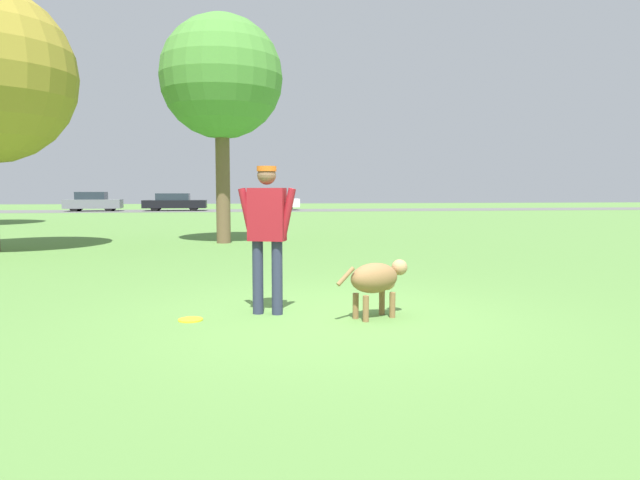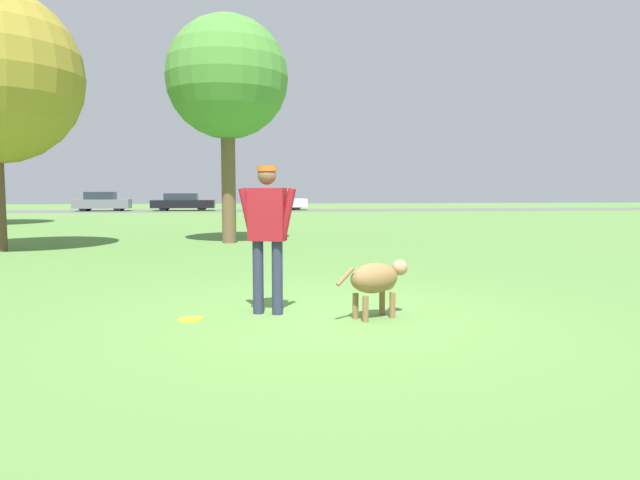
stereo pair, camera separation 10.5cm
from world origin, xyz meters
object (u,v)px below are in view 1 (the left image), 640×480
(dog, at_px, (377,279))
(parked_car_white, at_px, (271,201))
(parked_car_black, at_px, (175,202))
(tree_mid_center, at_px, (221,78))
(parked_car_grey, at_px, (93,202))
(frisbee, at_px, (191,320))
(person, at_px, (267,226))

(dog, bearing_deg, parked_car_white, 63.74)
(parked_car_black, bearing_deg, parked_car_white, 2.34)
(tree_mid_center, relative_size, parked_car_grey, 1.59)
(parked_car_white, bearing_deg, frisbee, -95.47)
(person, xyz_separation_m, parked_car_grey, (-10.66, 36.44, -0.38))
(person, height_order, parked_car_black, person)
(tree_mid_center, bearing_deg, parked_car_black, 98.83)
(frisbee, bearing_deg, person, 13.75)
(dog, distance_m, frisbee, 2.19)
(person, distance_m, parked_car_white, 36.79)
(dog, bearing_deg, tree_mid_center, 76.48)
(dog, distance_m, parked_car_black, 37.33)
(tree_mid_center, bearing_deg, person, -85.62)
(tree_mid_center, bearing_deg, parked_car_white, 83.82)
(parked_car_black, bearing_deg, tree_mid_center, -81.15)
(person, relative_size, parked_car_white, 0.42)
(frisbee, bearing_deg, parked_car_white, 85.21)
(dog, relative_size, parked_car_grey, 0.24)
(person, height_order, parked_car_grey, person)
(frisbee, distance_m, parked_car_black, 36.88)
(parked_car_white, bearing_deg, parked_car_black, -178.36)
(person, relative_size, parked_car_grey, 0.44)
(dog, height_order, tree_mid_center, tree_mid_center)
(person, relative_size, parked_car_black, 0.39)
(dog, height_order, parked_car_white, parked_car_white)
(parked_car_grey, bearing_deg, frisbee, -77.45)
(person, distance_m, dog, 1.43)
(tree_mid_center, height_order, parked_car_black, tree_mid_center)
(tree_mid_center, bearing_deg, parked_car_grey, 110.28)
(person, xyz_separation_m, parked_car_white, (2.21, 36.72, -0.35))
(parked_car_grey, bearing_deg, person, -76.07)
(parked_car_white, bearing_deg, tree_mid_center, -96.85)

